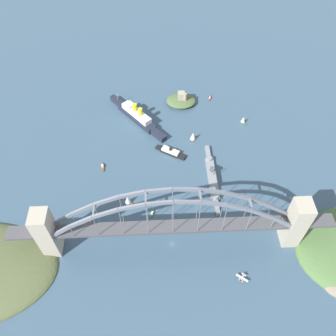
{
  "coord_description": "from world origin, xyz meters",
  "views": [
    {
      "loc": [
        -10.02,
        -140.06,
        276.03
      ],
      "look_at": [
        0.0,
        79.02,
        8.0
      ],
      "focal_mm": 37.07,
      "sensor_mm": 36.0,
      "label": 1
    }
  ],
  "objects_px": {
    "small_boat_3": "(210,98)",
    "small_boat_2": "(152,214)",
    "naval_cruiser": "(212,177)",
    "fort_island_mid_harbor": "(181,100)",
    "small_boat_5": "(90,221)",
    "small_boat_1": "(103,167)",
    "small_boat_0": "(243,120)",
    "small_boat_4": "(193,136)",
    "harbor_arch_bridge": "(172,226)",
    "seaplane_taxiing_near_bridge": "(242,278)",
    "harbor_ferry_steamer": "(171,152)",
    "small_boat_6": "(128,200)",
    "ocean_liner": "(137,116)"
  },
  "relations": [
    {
      "from": "small_boat_2",
      "to": "small_boat_4",
      "type": "height_order",
      "value": "small_boat_4"
    },
    {
      "from": "small_boat_0",
      "to": "small_boat_2",
      "type": "height_order",
      "value": "small_boat_0"
    },
    {
      "from": "naval_cruiser",
      "to": "harbor_ferry_steamer",
      "type": "bearing_deg",
      "value": 137.67
    },
    {
      "from": "small_boat_0",
      "to": "small_boat_1",
      "type": "relative_size",
      "value": 0.81
    },
    {
      "from": "harbor_ferry_steamer",
      "to": "ocean_liner",
      "type": "bearing_deg",
      "value": 123.87
    },
    {
      "from": "ocean_liner",
      "to": "small_boat_2",
      "type": "bearing_deg",
      "value": -83.34
    },
    {
      "from": "small_boat_2",
      "to": "small_boat_5",
      "type": "height_order",
      "value": "small_boat_5"
    },
    {
      "from": "harbor_ferry_steamer",
      "to": "small_boat_0",
      "type": "relative_size",
      "value": 3.39
    },
    {
      "from": "seaplane_taxiing_near_bridge",
      "to": "small_boat_0",
      "type": "distance_m",
      "value": 186.49
    },
    {
      "from": "small_boat_0",
      "to": "small_boat_1",
      "type": "distance_m",
      "value": 167.47
    },
    {
      "from": "small_boat_2",
      "to": "small_boat_6",
      "type": "bearing_deg",
      "value": 149.22
    },
    {
      "from": "fort_island_mid_harbor",
      "to": "small_boat_3",
      "type": "bearing_deg",
      "value": 10.98
    },
    {
      "from": "naval_cruiser",
      "to": "small_boat_1",
      "type": "bearing_deg",
      "value": 169.85
    },
    {
      "from": "fort_island_mid_harbor",
      "to": "small_boat_0",
      "type": "xyz_separation_m",
      "value": [
        68.62,
        -37.67,
        0.13
      ]
    },
    {
      "from": "fort_island_mid_harbor",
      "to": "small_boat_5",
      "type": "xyz_separation_m",
      "value": [
        -94.67,
        -161.2,
        -3.6
      ]
    },
    {
      "from": "small_boat_3",
      "to": "small_boat_4",
      "type": "bearing_deg",
      "value": -111.74
    },
    {
      "from": "fort_island_mid_harbor",
      "to": "small_boat_0",
      "type": "relative_size",
      "value": 3.65
    },
    {
      "from": "harbor_arch_bridge",
      "to": "small_boat_2",
      "type": "relative_size",
      "value": 27.77
    },
    {
      "from": "small_boat_0",
      "to": "small_boat_4",
      "type": "relative_size",
      "value": 0.82
    },
    {
      "from": "fort_island_mid_harbor",
      "to": "small_boat_3",
      "type": "distance_m",
      "value": 36.85
    },
    {
      "from": "ocean_liner",
      "to": "small_boat_2",
      "type": "relative_size",
      "value": 8.27
    },
    {
      "from": "small_boat_6",
      "to": "ocean_liner",
      "type": "bearing_deg",
      "value": 86.38
    },
    {
      "from": "ocean_liner",
      "to": "fort_island_mid_harbor",
      "type": "distance_m",
      "value": 59.42
    },
    {
      "from": "naval_cruiser",
      "to": "small_boat_1",
      "type": "distance_m",
      "value": 112.59
    },
    {
      "from": "seaplane_taxiing_near_bridge",
      "to": "small_boat_6",
      "type": "relative_size",
      "value": 0.85
    },
    {
      "from": "ocean_liner",
      "to": "small_boat_2",
      "type": "height_order",
      "value": "ocean_liner"
    },
    {
      "from": "harbor_arch_bridge",
      "to": "small_boat_5",
      "type": "bearing_deg",
      "value": 160.85
    },
    {
      "from": "small_boat_4",
      "to": "harbor_arch_bridge",
      "type": "bearing_deg",
      "value": -103.24
    },
    {
      "from": "harbor_arch_bridge",
      "to": "small_boat_5",
      "type": "distance_m",
      "value": 83.46
    },
    {
      "from": "small_boat_2",
      "to": "small_boat_3",
      "type": "distance_m",
      "value": 178.75
    },
    {
      "from": "small_boat_3",
      "to": "small_boat_2",
      "type": "bearing_deg",
      "value": -114.41
    },
    {
      "from": "naval_cruiser",
      "to": "small_boat_2",
      "type": "relative_size",
      "value": 9.04
    },
    {
      "from": "naval_cruiser",
      "to": "small_boat_0",
      "type": "relative_size",
      "value": 8.91
    },
    {
      "from": "seaplane_taxiing_near_bridge",
      "to": "fort_island_mid_harbor",
      "type": "bearing_deg",
      "value": 98.8
    },
    {
      "from": "seaplane_taxiing_near_bridge",
      "to": "small_boat_2",
      "type": "height_order",
      "value": "seaplane_taxiing_near_bridge"
    },
    {
      "from": "small_boat_2",
      "to": "small_boat_4",
      "type": "xyz_separation_m",
      "value": [
        46.42,
        93.93,
        4.76
      ]
    },
    {
      "from": "harbor_ferry_steamer",
      "to": "small_boat_1",
      "type": "distance_m",
      "value": 73.01
    },
    {
      "from": "small_boat_4",
      "to": "small_boat_5",
      "type": "xyz_separation_m",
      "value": [
        -103.23,
        -99.35,
        -4.68
      ]
    },
    {
      "from": "harbor_ferry_steamer",
      "to": "seaplane_taxiing_near_bridge",
      "type": "xyz_separation_m",
      "value": [
        50.93,
        -140.04,
        -0.19
      ]
    },
    {
      "from": "small_boat_1",
      "to": "naval_cruiser",
      "type": "bearing_deg",
      "value": -10.15
    },
    {
      "from": "fort_island_mid_harbor",
      "to": "small_boat_2",
      "type": "bearing_deg",
      "value": -103.66
    },
    {
      "from": "naval_cruiser",
      "to": "small_boat_2",
      "type": "bearing_deg",
      "value": -147.48
    },
    {
      "from": "naval_cruiser",
      "to": "small_boat_1",
      "type": "relative_size",
      "value": 7.18
    },
    {
      "from": "harbor_ferry_steamer",
      "to": "small_boat_6",
      "type": "distance_m",
      "value": 75.44
    },
    {
      "from": "harbor_ferry_steamer",
      "to": "small_boat_0",
      "type": "bearing_deg",
      "value": 26.86
    },
    {
      "from": "small_boat_6",
      "to": "small_boat_5",
      "type": "bearing_deg",
      "value": -151.47
    },
    {
      "from": "ocean_liner",
      "to": "small_boat_6",
      "type": "relative_size",
      "value": 7.15
    },
    {
      "from": "harbor_arch_bridge",
      "to": "naval_cruiser",
      "type": "height_order",
      "value": "harbor_arch_bridge"
    },
    {
      "from": "naval_cruiser",
      "to": "small_boat_3",
      "type": "bearing_deg",
      "value": 83.98
    },
    {
      "from": "small_boat_2",
      "to": "small_boat_1",
      "type": "bearing_deg",
      "value": 130.48
    }
  ]
}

